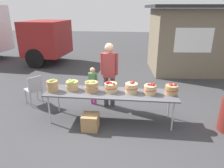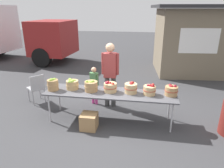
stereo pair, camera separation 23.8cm
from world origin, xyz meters
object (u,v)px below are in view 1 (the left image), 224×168
(apple_basket_red_2, at_px, (150,89))
(apple_basket_red_0, at_px, (110,87))
(apple_basket_red_3, at_px, (171,89))
(folding_chair, at_px, (34,88))
(vendor_adult, at_px, (109,70))
(market_table, at_px, (111,94))
(apple_basket_green_2, at_px, (91,86))
(child_customer, at_px, (93,83))
(produce_crate, at_px, (90,122))
(apple_basket_green_0, at_px, (52,85))
(apple_basket_red_1, at_px, (131,88))
(apple_basket_green_1, at_px, (72,85))

(apple_basket_red_2, bearing_deg, apple_basket_red_0, 178.64)
(apple_basket_red_3, height_order, folding_chair, apple_basket_red_3)
(apple_basket_red_2, height_order, vendor_adult, vendor_adult)
(market_table, distance_m, apple_basket_green_2, 0.49)
(apple_basket_red_2, xyz_separation_m, child_customer, (-1.52, 0.84, -0.22))
(child_customer, bearing_deg, market_table, 144.71)
(apple_basket_red_2, xyz_separation_m, produce_crate, (-1.33, -0.46, -0.68))
(apple_basket_red_2, distance_m, apple_basket_red_3, 0.49)
(apple_basket_green_0, height_order, vendor_adult, vendor_adult)
(apple_basket_green_2, distance_m, apple_basket_red_1, 0.95)
(apple_basket_red_0, relative_size, produce_crate, 0.88)
(apple_basket_green_0, distance_m, apple_basket_red_1, 1.88)
(apple_basket_red_0, xyz_separation_m, apple_basket_red_1, (0.50, 0.01, 0.00))
(apple_basket_red_1, distance_m, produce_crate, 1.23)
(vendor_adult, bearing_deg, apple_basket_red_0, 98.65)
(apple_basket_green_0, distance_m, apple_basket_red_0, 1.38)
(market_table, bearing_deg, apple_basket_green_2, 178.81)
(apple_basket_green_0, xyz_separation_m, vendor_adult, (1.26, 0.87, 0.16))
(apple_basket_green_2, relative_size, apple_basket_red_1, 1.06)
(apple_basket_green_0, xyz_separation_m, folding_chair, (-0.87, 0.73, -0.38))
(apple_basket_red_1, bearing_deg, apple_basket_green_2, -177.46)
(folding_chair, bearing_deg, child_customer, 136.37)
(child_customer, bearing_deg, apple_basket_red_2, 170.95)
(apple_basket_red_1, distance_m, apple_basket_red_2, 0.43)
(apple_basket_red_3, bearing_deg, apple_basket_green_2, -178.40)
(apple_basket_green_1, distance_m, vendor_adult, 1.11)
(apple_basket_red_2, bearing_deg, apple_basket_red_3, 4.51)
(apple_basket_red_0, relative_size, folding_chair, 0.38)
(apple_basket_green_2, height_order, folding_chair, apple_basket_green_2)
(apple_basket_red_0, xyz_separation_m, folding_chair, (-2.25, 0.61, -0.36))
(apple_basket_green_2, bearing_deg, child_customer, 99.54)
(market_table, bearing_deg, apple_basket_red_3, 2.51)
(apple_basket_green_2, bearing_deg, apple_basket_red_0, 4.56)
(apple_basket_red_2, bearing_deg, vendor_adult, 143.74)
(apple_basket_green_0, bearing_deg, folding_chair, 140.21)
(apple_basket_red_0, xyz_separation_m, produce_crate, (-0.40, -0.48, -0.69))
(apple_basket_green_2, relative_size, produce_crate, 0.89)
(apple_basket_green_0, distance_m, apple_basket_red_2, 2.31)
(apple_basket_red_0, relative_size, apple_basket_red_1, 1.05)
(apple_basket_red_0, relative_size, child_customer, 0.29)
(apple_basket_green_0, height_order, apple_basket_green_1, apple_basket_green_0)
(apple_basket_green_0, bearing_deg, market_table, 3.05)
(market_table, xyz_separation_m, apple_basket_green_1, (-0.94, 0.06, 0.16))
(market_table, xyz_separation_m, vendor_adult, (-0.13, 0.79, 0.33))
(market_table, xyz_separation_m, apple_basket_red_3, (1.41, 0.06, 0.15))
(vendor_adult, bearing_deg, apple_basket_red_3, 153.99)
(apple_basket_green_0, bearing_deg, apple_basket_green_1, 16.35)
(market_table, bearing_deg, folding_chair, 163.87)
(market_table, distance_m, produce_crate, 0.80)
(apple_basket_red_1, bearing_deg, child_customer, 143.40)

